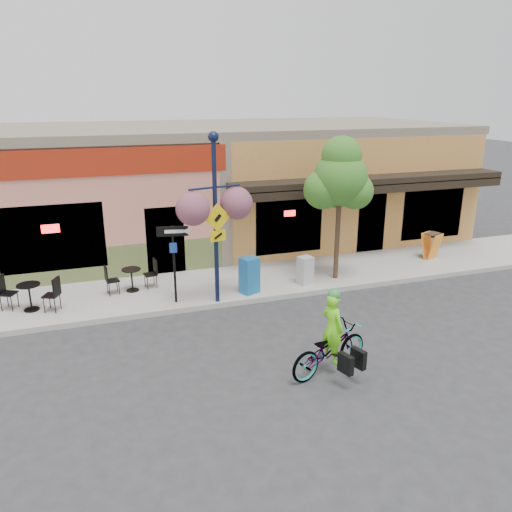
{
  "coord_description": "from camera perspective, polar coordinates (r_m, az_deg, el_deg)",
  "views": [
    {
      "loc": [
        -5.1,
        -11.79,
        5.63
      ],
      "look_at": [
        -0.97,
        0.5,
        1.4
      ],
      "focal_mm": 35.0,
      "sensor_mm": 36.0,
      "label": 1
    }
  ],
  "objects": [
    {
      "name": "sandwich_board",
      "position": [
        18.27,
        19.83,
        1.01
      ],
      "size": [
        0.66,
        0.58,
        0.91
      ],
      "primitive_type": null,
      "rotation": [
        0.0,
        0.0,
        0.39
      ],
      "color": "orange",
      "rests_on": "sidewalk"
    },
    {
      "name": "cafe_set_left",
      "position": [
        14.44,
        -24.47,
        -3.91
      ],
      "size": [
        1.78,
        1.39,
        0.96
      ],
      "primitive_type": null,
      "rotation": [
        0.0,
        0.0,
        -0.43
      ],
      "color": "black",
      "rests_on": "sidewalk"
    },
    {
      "name": "newspaper_box_blue",
      "position": [
        14.29,
        -0.76,
        -2.22
      ],
      "size": [
        0.59,
        0.56,
        1.05
      ],
      "primitive_type": null,
      "rotation": [
        0.0,
        0.0,
        0.37
      ],
      "color": "#1B63A4",
      "rests_on": "sidewalk"
    },
    {
      "name": "one_way_sign",
      "position": [
        13.62,
        -9.33,
        -1.0
      ],
      "size": [
        0.85,
        0.34,
        2.17
      ],
      "primitive_type": null,
      "rotation": [
        0.0,
        0.0,
        -0.2
      ],
      "color": "black",
      "rests_on": "sidewalk"
    },
    {
      "name": "street_tree",
      "position": [
        15.2,
        9.44,
        5.35
      ],
      "size": [
        1.8,
        1.8,
        4.4
      ],
      "primitive_type": null,
      "rotation": [
        0.0,
        0.0,
        -0.05
      ],
      "color": "#3D7A26",
      "rests_on": "sidewalk"
    },
    {
      "name": "cafe_set_right",
      "position": [
        14.89,
        -14.02,
        -2.29
      ],
      "size": [
        1.56,
        0.95,
        0.88
      ],
      "primitive_type": null,
      "rotation": [
        0.0,
        0.0,
        0.16
      ],
      "color": "black",
      "rests_on": "sidewalk"
    },
    {
      "name": "cyclist_rider",
      "position": [
        10.66,
        8.67,
        -9.34
      ],
      "size": [
        0.51,
        0.64,
        1.52
      ],
      "primitive_type": "imported",
      "rotation": [
        0.0,
        0.0,
        1.87
      ],
      "color": "#72F71A",
      "rests_on": "ground"
    },
    {
      "name": "building",
      "position": [
        20.24,
        -3.77,
        8.41
      ],
      "size": [
        18.2,
        8.2,
        4.5
      ],
      "primitive_type": null,
      "color": "tan",
      "rests_on": "ground"
    },
    {
      "name": "lamp_post",
      "position": [
        13.2,
        -4.65,
        4.07
      ],
      "size": [
        1.56,
        0.9,
        4.6
      ],
      "primitive_type": null,
      "rotation": [
        0.0,
        0.0,
        0.23
      ],
      "color": "#111937",
      "rests_on": "sidewalk"
    },
    {
      "name": "curb",
      "position": [
        14.46,
        3.58,
        -4.56
      ],
      "size": [
        24.0,
        0.12,
        0.15
      ],
      "primitive_type": "cube",
      "color": "#A8A59E",
      "rests_on": "ground"
    },
    {
      "name": "sidewalk",
      "position": [
        15.72,
        1.6,
        -2.64
      ],
      "size": [
        24.0,
        3.0,
        0.15
      ],
      "primitive_type": "cube",
      "color": "#9E9B93",
      "rests_on": "ground"
    },
    {
      "name": "bicycle",
      "position": [
        10.75,
        8.37,
        -10.48
      ],
      "size": [
        2.13,
        1.27,
        1.06
      ],
      "primitive_type": "imported",
      "rotation": [
        0.0,
        0.0,
        1.87
      ],
      "color": "maroon",
      "rests_on": "ground"
    },
    {
      "name": "ground",
      "position": [
        14.03,
        4.42,
        -5.66
      ],
      "size": [
        90.0,
        90.0,
        0.0
      ],
      "primitive_type": "plane",
      "color": "#2D2D30",
      "rests_on": "ground"
    },
    {
      "name": "newspaper_box_grey",
      "position": [
        15.05,
        5.64,
        -1.65
      ],
      "size": [
        0.48,
        0.45,
        0.86
      ],
      "primitive_type": null,
      "rotation": [
        0.0,
        0.0,
        0.26
      ],
      "color": "#B0B0B0",
      "rests_on": "sidewalk"
    }
  ]
}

